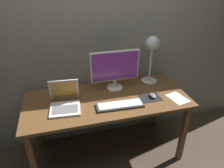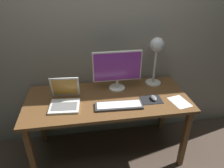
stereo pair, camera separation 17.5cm
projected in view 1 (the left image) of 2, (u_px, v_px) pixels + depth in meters
The scene contains 10 objects.
ground_plane at pixel (108, 152), 2.42m from camera, with size 4.80×4.80×0.00m, color #47382D.
back_wall at pixel (97, 31), 2.12m from camera, with size 4.80×0.06×2.60m, color gray.
desk at pixel (107, 105), 2.10m from camera, with size 1.60×0.70×0.74m.
monitor at pixel (115, 68), 2.11m from camera, with size 0.50×0.17×0.42m.
keyboard_main at pixel (120, 105), 1.93m from camera, with size 0.45×0.16×0.03m.
laptop at pixel (65, 100), 1.91m from camera, with size 0.29×0.32×0.24m.
desk_lamp at pixel (152, 49), 2.18m from camera, with size 0.17×0.17×0.52m.
mousepad at pixel (150, 97), 2.06m from camera, with size 0.20×0.16×0.00m, color black.
mouse at pixel (153, 96), 2.06m from camera, with size 0.06×0.10×0.03m, color slate.
paper_sheet_near_mouse at pixel (178, 98), 2.05m from camera, with size 0.15×0.21×0.00m, color white.
Camera 1 is at (-0.40, -1.69, 1.86)m, focal length 33.48 mm.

